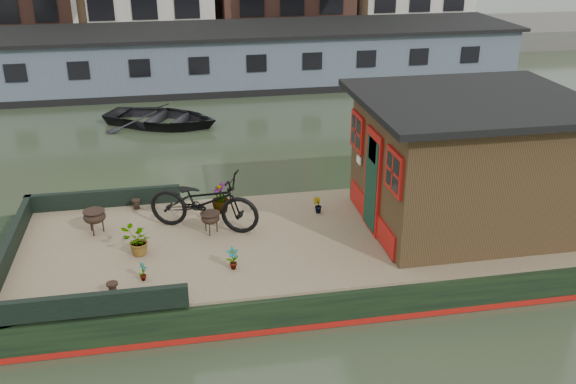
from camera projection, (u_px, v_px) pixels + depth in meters
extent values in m
plane|color=#2A3421|center=(347.00, 261.00, 12.10)|extent=(120.00, 120.00, 0.00)
cube|color=black|center=(347.00, 247.00, 11.98)|extent=(12.00, 4.00, 0.60)
cylinder|color=black|center=(9.00, 278.00, 10.97)|extent=(4.00, 4.00, 0.60)
cube|color=#99130D|center=(347.00, 258.00, 12.08)|extent=(12.02, 4.02, 0.10)
cube|color=#836B51|center=(348.00, 232.00, 11.85)|extent=(11.80, 3.80, 0.05)
cube|color=black|center=(8.00, 251.00, 10.77)|extent=(0.12, 4.00, 0.35)
cube|color=black|center=(104.00, 199.00, 12.74)|extent=(3.00, 0.12, 0.35)
cube|color=black|center=(84.00, 305.00, 9.28)|extent=(3.00, 0.12, 0.35)
cube|color=black|center=(466.00, 165.00, 11.75)|extent=(3.50, 3.00, 2.30)
cube|color=black|center=(474.00, 101.00, 11.27)|extent=(4.00, 3.50, 0.12)
cube|color=#99130D|center=(373.00, 182.00, 11.53)|extent=(0.06, 0.80, 1.90)
cube|color=black|center=(371.00, 184.00, 11.55)|extent=(0.04, 0.64, 1.70)
cube|color=#99130D|center=(394.00, 172.00, 10.35)|extent=(0.06, 0.72, 0.72)
cube|color=#99130D|center=(358.00, 132.00, 12.24)|extent=(0.06, 0.72, 0.72)
imported|color=black|center=(204.00, 201.00, 11.71)|extent=(2.21, 1.51, 1.10)
imported|color=brown|center=(233.00, 258.00, 10.49)|extent=(0.24, 0.19, 0.40)
imported|color=brown|center=(318.00, 205.00, 12.50)|extent=(0.22, 0.21, 0.31)
imported|color=#9B492D|center=(138.00, 241.00, 10.90)|extent=(0.63, 0.63, 0.53)
imported|color=brown|center=(220.00, 197.00, 12.48)|extent=(0.41, 0.41, 0.62)
imported|color=brown|center=(143.00, 271.00, 10.17)|extent=(0.15, 0.20, 0.34)
cylinder|color=black|center=(136.00, 204.00, 12.68)|extent=(0.17, 0.17, 0.20)
cylinder|color=black|center=(113.00, 289.00, 9.82)|extent=(0.18, 0.18, 0.21)
imported|color=black|center=(161.00, 114.00, 19.67)|extent=(4.34, 3.87, 0.74)
cube|color=#495661|center=(249.00, 57.00, 24.31)|extent=(20.00, 4.00, 2.00)
cube|color=black|center=(249.00, 29.00, 23.89)|extent=(20.40, 4.40, 0.12)
cube|color=black|center=(250.00, 80.00, 24.66)|extent=(20.00, 4.05, 0.24)
cube|color=#47443F|center=(232.00, 41.00, 30.38)|extent=(60.00, 6.00, 0.90)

